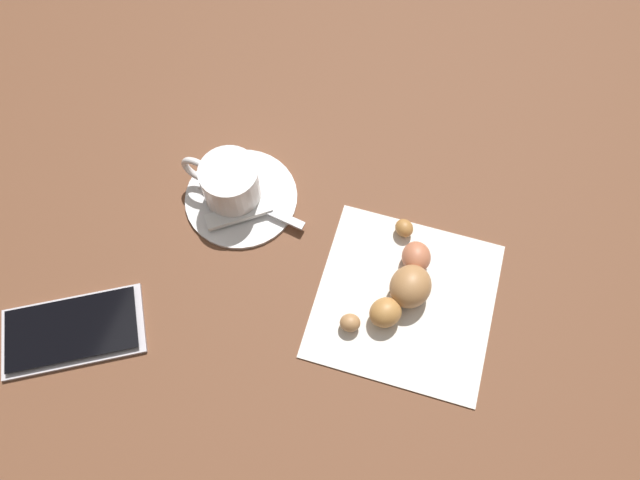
% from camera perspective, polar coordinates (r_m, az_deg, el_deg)
% --- Properties ---
extents(ground_plane, '(1.80, 1.80, 0.00)m').
position_cam_1_polar(ground_plane, '(0.64, 0.95, 0.16)').
color(ground_plane, brown).
extents(saucer, '(0.12, 0.12, 0.01)m').
position_cam_1_polar(saucer, '(0.67, -7.41, 4.03)').
color(saucer, white).
rests_on(saucer, ground).
extents(espresso_cup, '(0.09, 0.06, 0.05)m').
position_cam_1_polar(espresso_cup, '(0.64, -8.52, 5.38)').
color(espresso_cup, white).
rests_on(espresso_cup, saucer).
extents(teaspoon, '(0.13, 0.03, 0.01)m').
position_cam_1_polar(teaspoon, '(0.66, -8.12, 4.25)').
color(teaspoon, silver).
rests_on(teaspoon, saucer).
extents(sugar_packet, '(0.07, 0.06, 0.01)m').
position_cam_1_polar(sugar_packet, '(0.65, -7.62, 2.46)').
color(sugar_packet, white).
rests_on(sugar_packet, saucer).
extents(napkin, '(0.18, 0.18, 0.00)m').
position_cam_1_polar(napkin, '(0.62, 7.98, -5.56)').
color(napkin, silver).
rests_on(napkin, ground).
extents(croissant, '(0.08, 0.14, 0.04)m').
position_cam_1_polar(croissant, '(0.61, 7.86, -4.12)').
color(croissant, '#A97849').
rests_on(croissant, napkin).
extents(cell_phone, '(0.15, 0.13, 0.01)m').
position_cam_1_polar(cell_phone, '(0.65, -22.17, -7.85)').
color(cell_phone, '#BCB6BD').
rests_on(cell_phone, ground).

